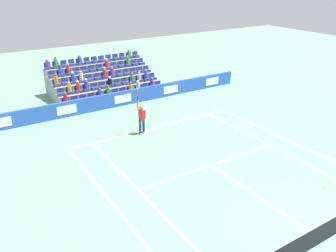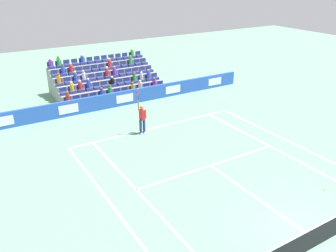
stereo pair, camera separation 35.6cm
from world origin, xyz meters
name	(u,v)px [view 1 (the left image)]	position (x,y,z in m)	size (l,w,h in m)	color
ground_plane	(324,241)	(0.00, 0.00, 0.00)	(80.00, 80.00, 0.00)	#669E77
line_baseline	(155,127)	(0.00, -11.89, 0.00)	(10.97, 0.10, 0.01)	white
line_service	(211,165)	(0.00, -6.40, 0.00)	(8.23, 0.10, 0.01)	white
line_centre_service	(258,197)	(0.00, -3.20, 0.00)	(0.10, 6.40, 0.01)	white
line_singles_sideline_left	(143,195)	(4.12, -5.95, 0.00)	(0.10, 11.89, 0.01)	white
line_singles_sideline_right	(275,148)	(-4.12, -5.95, 0.00)	(0.10, 11.89, 0.01)	white
line_doubles_sideline_left	(114,206)	(5.49, -5.95, 0.00)	(0.10, 11.89, 0.01)	white
line_doubles_sideline_right	(292,142)	(-5.49, -5.95, 0.00)	(0.10, 11.89, 0.01)	white
line_centre_mark	(156,128)	(0.00, -11.79, 0.00)	(0.10, 0.20, 0.01)	white
sponsor_barrier	(122,98)	(0.00, -16.54, 0.53)	(20.35, 0.22, 1.06)	blue
tennis_net	(326,230)	(0.00, 0.00, 0.49)	(11.97, 0.10, 1.07)	#33383D
tennis_player	(142,118)	(1.13, -11.54, 0.99)	(0.53, 0.37, 2.85)	navy
stadium_stand	(102,82)	(0.01, -20.09, 0.83)	(8.06, 4.75, 3.03)	gray
loose_tennis_ball	(325,188)	(-3.00, -2.07, 0.03)	(0.07, 0.07, 0.07)	#D1E533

